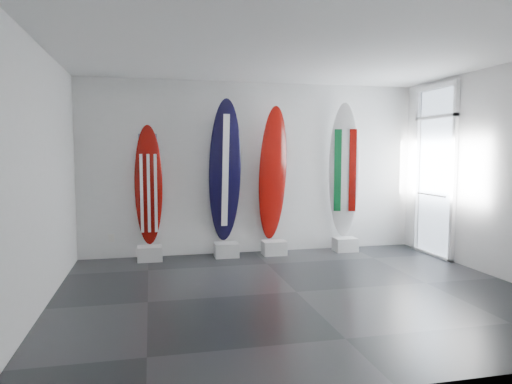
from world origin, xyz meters
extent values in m
plane|color=black|center=(0.00, 0.00, 0.00)|extent=(6.00, 6.00, 0.00)
plane|color=white|center=(0.00, 0.00, 3.00)|extent=(6.00, 6.00, 0.00)
plane|color=silver|center=(0.00, 2.50, 1.50)|extent=(6.00, 0.00, 6.00)
plane|color=silver|center=(0.00, -2.50, 1.50)|extent=(6.00, 0.00, 6.00)
plane|color=silver|center=(-3.00, 0.00, 1.50)|extent=(0.00, 5.00, 5.00)
plane|color=silver|center=(3.00, 0.00, 1.50)|extent=(0.00, 5.00, 5.00)
cube|color=silver|center=(-1.83, 2.18, 0.12)|extent=(0.40, 0.30, 0.24)
ellipsoid|color=maroon|center=(-1.83, 2.28, 1.23)|extent=(0.45, 0.25, 1.99)
cube|color=silver|center=(-0.55, 2.18, 0.12)|extent=(0.40, 0.30, 0.24)
ellipsoid|color=black|center=(-0.55, 2.28, 1.45)|extent=(0.57, 0.43, 2.44)
cube|color=silver|center=(0.29, 2.18, 0.12)|extent=(0.40, 0.30, 0.24)
ellipsoid|color=maroon|center=(0.29, 2.28, 1.40)|extent=(0.59, 0.43, 2.34)
cube|color=silver|center=(1.62, 2.18, 0.12)|extent=(0.40, 0.30, 0.24)
ellipsoid|color=white|center=(1.62, 2.28, 1.45)|extent=(0.59, 0.40, 2.43)
cube|color=silver|center=(-2.45, 2.48, 0.35)|extent=(0.09, 0.02, 0.13)
camera|label=1|loc=(-1.79, -5.57, 1.78)|focal=32.77mm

